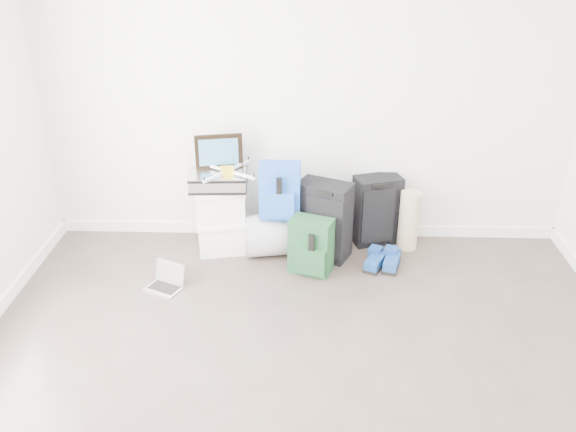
{
  "coord_description": "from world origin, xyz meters",
  "views": [
    {
      "loc": [
        0.0,
        -2.47,
        2.64
      ],
      "look_at": [
        -0.14,
        1.9,
        0.47
      ],
      "focal_mm": 38.0,
      "sensor_mm": 36.0,
      "label": 1
    }
  ],
  "objects_px": {
    "boxes_stack": "(221,219)",
    "large_suitcase": "(324,221)",
    "laptop": "(166,282)",
    "duffel_bag": "(280,234)",
    "carry_on": "(377,210)",
    "briefcase": "(219,180)"
  },
  "relations": [
    {
      "from": "boxes_stack",
      "to": "large_suitcase",
      "type": "bearing_deg",
      "value": -17.3
    },
    {
      "from": "duffel_bag",
      "to": "carry_on",
      "type": "relative_size",
      "value": 0.95
    },
    {
      "from": "duffel_bag",
      "to": "large_suitcase",
      "type": "distance_m",
      "value": 0.4
    },
    {
      "from": "large_suitcase",
      "to": "laptop",
      "type": "height_order",
      "value": "large_suitcase"
    },
    {
      "from": "carry_on",
      "to": "briefcase",
      "type": "bearing_deg",
      "value": 170.49
    },
    {
      "from": "large_suitcase",
      "to": "laptop",
      "type": "distance_m",
      "value": 1.39
    },
    {
      "from": "duffel_bag",
      "to": "large_suitcase",
      "type": "xyz_separation_m",
      "value": [
        0.37,
        -0.03,
        0.15
      ]
    },
    {
      "from": "laptop",
      "to": "boxes_stack",
      "type": "bearing_deg",
      "value": 85.39
    },
    {
      "from": "boxes_stack",
      "to": "carry_on",
      "type": "bearing_deg",
      "value": -4.33
    },
    {
      "from": "boxes_stack",
      "to": "duffel_bag",
      "type": "height_order",
      "value": "boxes_stack"
    },
    {
      "from": "boxes_stack",
      "to": "duffel_bag",
      "type": "distance_m",
      "value": 0.53
    },
    {
      "from": "duffel_bag",
      "to": "laptop",
      "type": "height_order",
      "value": "duffel_bag"
    },
    {
      "from": "duffel_bag",
      "to": "carry_on",
      "type": "xyz_separation_m",
      "value": [
        0.84,
        0.23,
        0.13
      ]
    },
    {
      "from": "boxes_stack",
      "to": "laptop",
      "type": "distance_m",
      "value": 0.76
    },
    {
      "from": "large_suitcase",
      "to": "laptop",
      "type": "bearing_deg",
      "value": -131.94
    },
    {
      "from": "laptop",
      "to": "duffel_bag",
      "type": "bearing_deg",
      "value": 58.67
    },
    {
      "from": "duffel_bag",
      "to": "laptop",
      "type": "distance_m",
      "value": 1.05
    },
    {
      "from": "boxes_stack",
      "to": "carry_on",
      "type": "xyz_separation_m",
      "value": [
        1.35,
        0.18,
        0.01
      ]
    },
    {
      "from": "boxes_stack",
      "to": "briefcase",
      "type": "relative_size",
      "value": 1.28
    },
    {
      "from": "boxes_stack",
      "to": "duffel_bag",
      "type": "bearing_deg",
      "value": -17.25
    },
    {
      "from": "carry_on",
      "to": "boxes_stack",
      "type": "bearing_deg",
      "value": 170.49
    },
    {
      "from": "boxes_stack",
      "to": "duffel_bag",
      "type": "xyz_separation_m",
      "value": [
        0.52,
        -0.05,
        -0.12
      ]
    }
  ]
}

